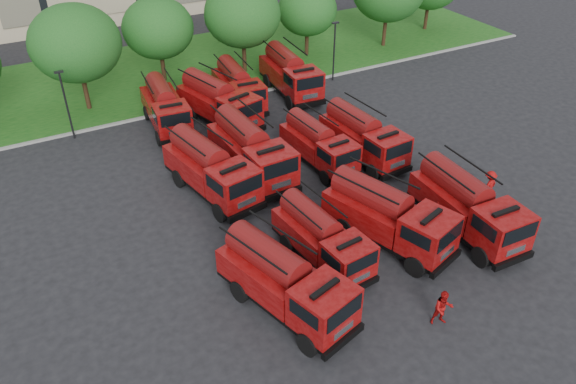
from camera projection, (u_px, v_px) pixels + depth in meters
name	position (u px, v px, depth m)	size (l,w,h in m)	color
ground	(316.00, 226.00, 31.90)	(140.00, 140.00, 0.00)	black
lawn	(168.00, 71.00, 50.74)	(70.00, 16.00, 0.12)	#144A13
curb	(201.00, 105.00, 44.85)	(70.00, 0.30, 0.14)	gray
tree_2	(75.00, 43.00, 41.33)	(6.72, 6.72, 8.22)	#382314
tree_3	(158.00, 28.00, 46.29)	(5.88, 5.88, 7.19)	#382314
tree_4	(242.00, 14.00, 47.67)	(6.55, 6.55, 8.01)	#382314
tree_5	(307.00, 10.00, 51.65)	(5.46, 5.46, 6.68)	#382314
lamp_post_0	(66.00, 101.00, 38.80)	(0.60, 0.25, 5.11)	black
lamp_post_1	(334.00, 48.00, 47.50)	(0.60, 0.25, 5.11)	black
fire_truck_0	(285.00, 281.00, 25.73)	(4.41, 7.74, 3.34)	black
fire_truck_1	(322.00, 238.00, 28.69)	(2.85, 6.59, 2.91)	black
fire_truck_2	(388.00, 216.00, 29.83)	(4.68, 7.90, 3.41)	black
fire_truck_3	(468.00, 206.00, 30.60)	(2.96, 7.55, 3.40)	black
fire_truck_4	(211.00, 169.00, 33.70)	(3.91, 7.86, 3.42)	black
fire_truck_5	(251.00, 150.00, 35.46)	(3.13, 7.93, 3.56)	black
fire_truck_6	(318.00, 144.00, 36.70)	(2.73, 6.61, 2.94)	black
fire_truck_7	(363.00, 136.00, 37.30)	(3.01, 7.24, 3.22)	black
fire_truck_8	(165.00, 107.00, 41.00)	(3.09, 7.21, 3.19)	black
fire_truck_9	(218.00, 102.00, 41.44)	(4.39, 7.95, 3.44)	black
fire_truck_10	(238.00, 86.00, 44.10)	(3.04, 7.12, 3.16)	black
fire_truck_11	(290.00, 74.00, 45.84)	(3.27, 7.81, 3.47)	black
firefighter_0	(482.00, 257.00, 29.64)	(0.63, 0.46, 1.73)	#980B0B
firefighter_1	(440.00, 323.00, 25.87)	(0.92, 0.50, 1.88)	#980B0B
firefighter_2	(434.00, 227.00, 31.81)	(1.07, 0.61, 1.82)	#980B0B
firefighter_3	(486.00, 198.00, 34.17)	(1.23, 0.63, 1.90)	#980B0B
firefighter_4	(247.00, 263.00, 29.28)	(0.96, 0.63, 1.96)	black
firefighter_5	(338.00, 145.00, 39.55)	(1.51, 0.65, 1.63)	#980B0B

